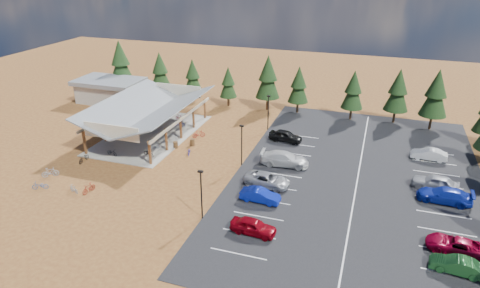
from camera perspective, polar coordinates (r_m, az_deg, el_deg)
ground at (r=51.41m, az=-5.78°, el=-2.95°), size 140.00×140.00×0.00m
asphalt_lot at (r=50.25m, az=15.42°, el=-4.40°), size 27.00×44.00×0.04m
concrete_pad at (r=61.33m, az=-11.70°, el=1.28°), size 10.60×18.60×0.10m
bike_pavilion at (r=60.01m, az=-11.99°, el=4.61°), size 11.65×19.40×4.97m
outbuilding at (r=76.71m, az=-16.96°, el=6.89°), size 11.00×7.00×3.90m
lamp_post_0 at (r=40.16m, az=-5.19°, el=-6.30°), size 0.50×0.25×5.14m
lamp_post_1 at (r=50.16m, az=0.23°, el=0.23°), size 0.50×0.25×5.14m
lamp_post_2 at (r=60.89m, az=3.79°, el=4.53°), size 0.50×0.25×5.14m
trash_bin_0 at (r=56.34m, az=-8.59°, el=-0.11°), size 0.60×0.60×0.90m
trash_bin_1 at (r=56.83m, az=-6.37°, el=0.23°), size 0.60×0.60×0.90m
pine_0 at (r=79.49m, az=-15.66°, el=10.52°), size 4.15×4.15×9.66m
pine_1 at (r=75.87m, az=-10.61°, el=9.63°), size 3.47×3.47×8.09m
pine_2 at (r=73.62m, az=-6.33°, el=9.04°), size 3.11×3.11×7.24m
pine_3 at (r=70.67m, az=-1.58°, el=8.21°), size 2.83×2.83×6.60m
pine_4 at (r=68.39m, az=3.75°, el=8.89°), size 3.84×3.84×8.95m
pine_5 at (r=67.92m, az=7.83°, el=7.84°), size 3.22×3.22×7.51m
pine_6 at (r=66.52m, az=14.87°, el=6.98°), size 3.28×3.28×7.64m
pine_7 at (r=66.97m, az=20.33°, el=6.73°), size 3.54×3.54×8.24m
pine_8 at (r=66.15m, az=24.68°, el=6.18°), size 3.81×3.81×8.87m
bike_0 at (r=55.79m, az=-16.70°, el=-1.07°), size 1.66×0.88×0.83m
bike_1 at (r=61.30m, az=-15.67°, el=1.46°), size 1.83×0.57×1.09m
bike_2 at (r=63.14m, az=-12.11°, el=2.44°), size 1.90×0.83×0.97m
bike_3 at (r=67.88m, az=-10.03°, el=4.13°), size 1.65×0.82×0.95m
bike_4 at (r=54.45m, az=-12.09°, el=-1.17°), size 1.76×1.06×0.87m
bike_5 at (r=56.40m, az=-11.30°, el=-0.16°), size 1.60×0.91×0.93m
bike_6 at (r=63.14m, az=-8.19°, el=2.72°), size 1.87×1.07×0.93m
bike_7 at (r=65.71m, az=-8.10°, el=3.56°), size 1.52×0.78×0.88m
bike_8 at (r=55.34m, az=-20.10°, el=-1.78°), size 0.76×1.95×1.01m
bike_9 at (r=53.11m, az=-23.99°, el=-3.47°), size 1.78×1.58×1.12m
bike_10 at (r=50.85m, az=-25.11°, el=-5.04°), size 1.79×1.26×0.89m
bike_11 at (r=48.19m, az=-19.52°, el=-5.57°), size 0.78×1.81×1.06m
bike_13 at (r=48.77m, az=-21.29°, el=-5.59°), size 1.55×0.91×0.90m
bike_14 at (r=54.29m, az=-6.81°, el=-1.01°), size 1.03×1.62×0.80m
bike_15 at (r=59.16m, az=-5.52°, el=1.34°), size 1.72×1.49×1.07m
car_0 at (r=39.17m, az=1.79°, el=-10.92°), size 4.32×2.00×1.43m
car_1 at (r=43.82m, az=2.71°, el=-6.87°), size 4.17×1.59×1.36m
car_2 at (r=46.73m, az=3.64°, el=-4.77°), size 5.27×2.87×1.40m
car_3 at (r=51.23m, az=5.98°, el=-1.98°), size 5.89×2.77×1.66m
car_4 at (r=57.86m, az=6.09°, el=1.07°), size 4.70×2.43×1.53m
car_5 at (r=39.00m, az=26.93°, el=-14.21°), size 4.17×1.84×1.33m
car_6 at (r=41.25m, az=26.87°, el=-11.96°), size 5.13×2.96×1.34m
car_7 at (r=48.35m, az=25.62°, el=-6.16°), size 5.43×2.50×1.54m
car_8 at (r=50.45m, az=24.58°, el=-4.66°), size 5.00×2.72×1.62m
car_9 at (r=57.33m, az=23.87°, el=-1.26°), size 4.26×1.67×1.38m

